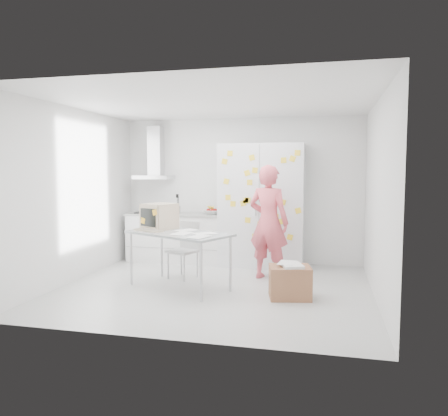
% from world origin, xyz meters
% --- Properties ---
extents(floor, '(4.50, 4.00, 0.02)m').
position_xyz_m(floor, '(0.00, 0.00, -0.01)').
color(floor, silver).
rests_on(floor, ground).
extents(walls, '(4.52, 4.01, 2.70)m').
position_xyz_m(walls, '(0.00, 0.72, 1.35)').
color(walls, white).
rests_on(walls, ground).
extents(ceiling, '(4.50, 4.00, 0.02)m').
position_xyz_m(ceiling, '(0.00, 0.00, 2.70)').
color(ceiling, white).
rests_on(ceiling, walls).
extents(counter_run, '(1.84, 0.63, 1.28)m').
position_xyz_m(counter_run, '(-1.20, 1.70, 0.47)').
color(counter_run, white).
rests_on(counter_run, ground).
extents(range_hood, '(0.70, 0.48, 1.01)m').
position_xyz_m(range_hood, '(-1.65, 1.84, 1.96)').
color(range_hood, silver).
rests_on(range_hood, walls).
extents(tall_cabinet, '(1.50, 0.68, 2.20)m').
position_xyz_m(tall_cabinet, '(0.45, 1.67, 1.10)').
color(tall_cabinet, silver).
rests_on(tall_cabinet, ground).
extents(person, '(0.77, 0.62, 1.82)m').
position_xyz_m(person, '(0.70, 0.75, 0.91)').
color(person, '#E65965').
rests_on(person, ground).
extents(desk, '(1.72, 1.34, 1.22)m').
position_xyz_m(desk, '(-0.78, 0.09, 0.93)').
color(desk, '#A2A9AC').
rests_on(desk, ground).
extents(chair, '(0.53, 0.53, 0.91)m').
position_xyz_m(chair, '(-0.62, 0.55, 0.51)').
color(chair, '#BBBBB9').
rests_on(chair, ground).
extents(cardboard_box, '(0.62, 0.54, 0.48)m').
position_xyz_m(cardboard_box, '(1.12, -0.23, 0.23)').
color(cardboard_box, '#986342').
rests_on(cardboard_box, ground).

